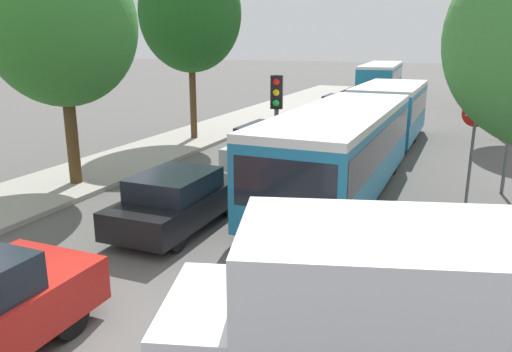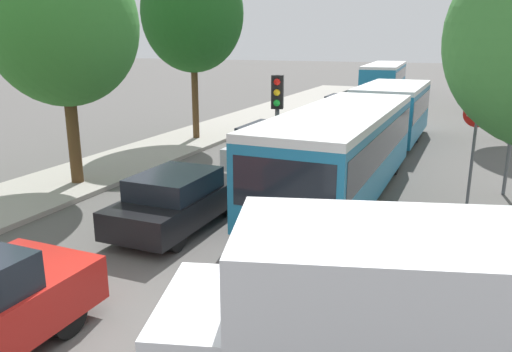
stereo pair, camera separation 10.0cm
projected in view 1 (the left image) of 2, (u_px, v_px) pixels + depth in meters
name	position (u px, v px, depth m)	size (l,w,h in m)	color
kerb_strip_left	(230.00, 124.00, 26.10)	(3.20, 47.23, 0.14)	#9E998E
articulated_bus	(366.00, 127.00, 17.21)	(2.83, 16.62, 2.46)	teal
city_bus_rear	(381.00, 77.00, 40.59)	(3.14, 11.62, 2.48)	teal
queued_car_black	(177.00, 200.00, 11.68)	(1.68, 3.90, 1.35)	black
queued_car_silver	(270.00, 146.00, 17.35)	(1.87, 4.34, 1.50)	#B7BABF
queued_car_graphite	(312.00, 124.00, 22.27)	(1.68, 3.91, 1.35)	#47474C
queued_car_navy	(339.00, 107.00, 28.03)	(1.67, 3.88, 1.34)	navy
white_van	(397.00, 316.00, 5.73)	(5.35, 3.27, 2.31)	silver
traffic_light	(276.00, 109.00, 13.59)	(0.37, 0.39, 3.40)	#56595E
no_entry_sign	(473.00, 136.00, 13.06)	(0.70, 0.08, 2.82)	#56595E
tree_left_mid	(61.00, 25.00, 13.93)	(4.23, 4.23, 7.00)	#51381E
tree_left_far	(190.00, 13.00, 20.68)	(4.26, 4.26, 7.84)	#51381E
tree_right_far	(501.00, 41.00, 30.39)	(4.35, 4.35, 6.25)	#51381E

